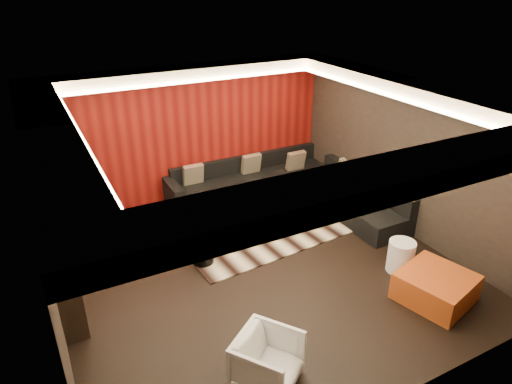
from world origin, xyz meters
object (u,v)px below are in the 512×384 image
drum_stool (203,251)px  orange_ottoman (436,287)px  white_side_table (401,256)px  coffee_table (288,221)px  armchair (268,361)px  sectional_sofa (288,189)px

drum_stool → orange_ottoman: drum_stool is taller
drum_stool → white_side_table: bearing=-31.4°
coffee_table → armchair: bearing=-125.2°
coffee_table → white_side_table: white_side_table is taller
coffee_table → drum_stool: bearing=-168.3°
white_side_table → sectional_sofa: sectional_sofa is taller
orange_ottoman → drum_stool: bearing=137.5°
coffee_table → sectional_sofa: size_ratio=0.29×
white_side_table → armchair: size_ratio=0.74×
white_side_table → sectional_sofa: 3.02m
coffee_table → white_side_table: bearing=-67.6°
drum_stool → white_side_table: 3.21m
drum_stool → white_side_table: size_ratio=0.78×
armchair → sectional_sofa: (2.70, 3.97, -0.06)m
orange_ottoman → armchair: size_ratio=1.33×
white_side_table → orange_ottoman: 0.79m
coffee_table → orange_ottoman: (0.79, -2.85, 0.10)m
drum_stool → orange_ottoman: bearing=-42.5°
drum_stool → sectional_sofa: 2.80m
white_side_table → orange_ottoman: bearing=-94.4°
armchair → coffee_table: bearing=19.2°
orange_ottoman → sectional_sofa: bearing=93.3°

